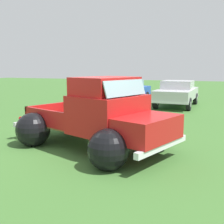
# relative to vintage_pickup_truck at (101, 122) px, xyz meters

# --- Properties ---
(ground_plane) EXTENTS (80.00, 80.00, 0.00)m
(ground_plane) POSITION_rel_vintage_pickup_truck_xyz_m (-0.37, 0.12, -0.76)
(ground_plane) COLOR #3D6B2D
(vintage_pickup_truck) EXTENTS (4.99, 3.81, 1.96)m
(vintage_pickup_truck) POSITION_rel_vintage_pickup_truck_xyz_m (0.00, 0.00, 0.00)
(vintage_pickup_truck) COLOR black
(vintage_pickup_truck) RESTS_ON ground
(show_car_0) EXTENTS (2.01, 4.55, 1.43)m
(show_car_0) POSITION_rel_vintage_pickup_truck_xyz_m (-2.48, 8.99, 0.03)
(show_car_0) COLOR black
(show_car_0) RESTS_ON ground
(show_car_1) EXTENTS (2.00, 4.22, 1.43)m
(show_car_1) POSITION_rel_vintage_pickup_truck_xyz_m (0.50, 9.14, 0.03)
(show_car_1) COLOR black
(show_car_1) RESTS_ON ground
(lane_cone_0) EXTENTS (0.36, 0.36, 0.63)m
(lane_cone_0) POSITION_rel_vintage_pickup_truck_xyz_m (0.65, 2.53, -0.45)
(lane_cone_0) COLOR black
(lane_cone_0) RESTS_ON ground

